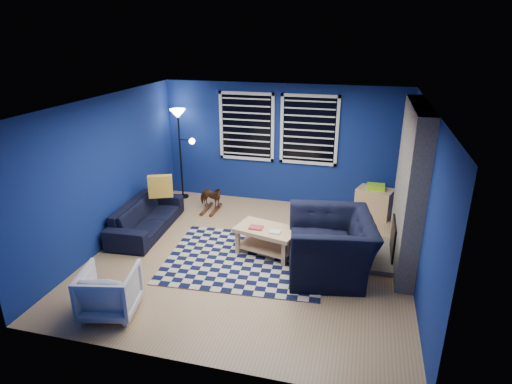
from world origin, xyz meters
TOP-DOWN VIEW (x-y plane):
  - floor at (0.00, 0.00)m, footprint 5.00×5.00m
  - ceiling at (0.00, 0.00)m, footprint 5.00×5.00m
  - wall_back at (0.00, 2.50)m, footprint 5.00×0.00m
  - wall_left at (-2.50, 0.00)m, footprint 0.00×5.00m
  - wall_right at (2.50, 0.00)m, footprint 0.00×5.00m
  - fireplace at (2.36, 0.50)m, footprint 0.65×2.00m
  - window_left at (-0.75, 2.46)m, footprint 1.17×0.06m
  - window_right at (0.55, 2.46)m, footprint 1.17×0.06m
  - tv at (2.45, 2.00)m, footprint 0.07×1.00m
  - rug at (-0.06, -0.12)m, footprint 2.63×2.16m
  - sofa at (-2.10, 0.45)m, footprint 1.94×0.86m
  - armchair_big at (1.29, -0.17)m, footprint 1.60×1.46m
  - armchair_bent at (-1.38, -1.89)m, footprint 0.82×0.83m
  - rocking_horse at (-1.28, 1.61)m, footprint 0.35×0.59m
  - coffee_table at (0.23, 0.14)m, footprint 1.10×0.79m
  - cabinet at (1.94, 2.22)m, footprint 0.78×0.63m
  - floor_lamp at (-2.13, 2.18)m, footprint 0.53×0.33m
  - throw_pillow at (-1.95, 0.79)m, footprint 0.46×0.30m

SIDE VIEW (x-z plane):
  - floor at x=0.00m, z-range 0.00..0.00m
  - rug at x=-0.06m, z-range 0.00..0.02m
  - sofa at x=-2.10m, z-range 0.00..0.55m
  - cabinet at x=1.94m, z-range -0.04..0.61m
  - rocking_horse at x=-1.28m, z-range 0.07..0.54m
  - armchair_bent at x=-1.38m, z-range 0.00..0.64m
  - coffee_table at x=0.23m, z-range 0.10..0.59m
  - armchair_big at x=1.29m, z-range 0.00..0.91m
  - throw_pillow at x=-1.95m, z-range 0.55..0.97m
  - fireplace at x=2.36m, z-range -0.05..2.45m
  - wall_back at x=0.00m, z-range -1.25..3.75m
  - wall_left at x=-2.50m, z-range -1.25..3.75m
  - wall_right at x=2.50m, z-range -1.25..3.75m
  - tv at x=2.45m, z-range 1.11..1.69m
  - floor_lamp at x=-2.13m, z-range 0.62..2.57m
  - window_left at x=-0.75m, z-range 0.89..2.31m
  - window_right at x=0.55m, z-range 0.89..2.31m
  - ceiling at x=0.00m, z-range 2.50..2.50m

